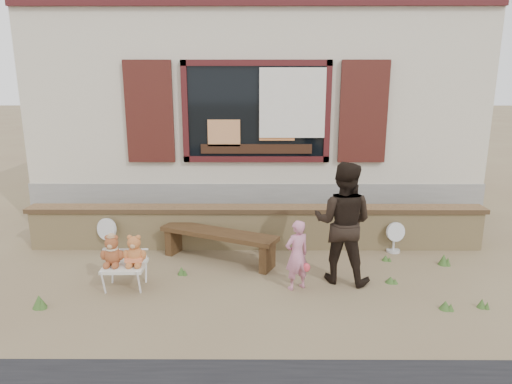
{
  "coord_description": "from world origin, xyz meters",
  "views": [
    {
      "loc": [
        0.03,
        -5.81,
        2.6
      ],
      "look_at": [
        0.0,
        0.6,
        1.0
      ],
      "focal_mm": 32.0,
      "sensor_mm": 36.0,
      "label": 1
    }
  ],
  "objects_px": {
    "bench": "(218,239)",
    "child": "(297,255)",
    "teddy_bear_right": "(135,250)",
    "adult": "(343,223)",
    "folding_chair": "(125,267)",
    "teddy_bear_left": "(112,250)"
  },
  "relations": [
    {
      "from": "bench",
      "to": "child",
      "type": "height_order",
      "value": "child"
    },
    {
      "from": "child",
      "to": "teddy_bear_right",
      "type": "bearing_deg",
      "value": -27.31
    },
    {
      "from": "child",
      "to": "adult",
      "type": "distance_m",
      "value": 0.74
    },
    {
      "from": "folding_chair",
      "to": "adult",
      "type": "height_order",
      "value": "adult"
    },
    {
      "from": "bench",
      "to": "teddy_bear_left",
      "type": "relative_size",
      "value": 4.41
    },
    {
      "from": "child",
      "to": "folding_chair",
      "type": "bearing_deg",
      "value": -27.2
    },
    {
      "from": "bench",
      "to": "teddy_bear_left",
      "type": "height_order",
      "value": "teddy_bear_left"
    },
    {
      "from": "teddy_bear_left",
      "to": "adult",
      "type": "bearing_deg",
      "value": 3.56
    },
    {
      "from": "teddy_bear_left",
      "to": "adult",
      "type": "distance_m",
      "value": 2.95
    },
    {
      "from": "folding_chair",
      "to": "child",
      "type": "relative_size",
      "value": 0.58
    },
    {
      "from": "bench",
      "to": "teddy_bear_right",
      "type": "bearing_deg",
      "value": -112.78
    },
    {
      "from": "adult",
      "to": "child",
      "type": "bearing_deg",
      "value": 43.98
    },
    {
      "from": "teddy_bear_left",
      "to": "child",
      "type": "relative_size",
      "value": 0.44
    },
    {
      "from": "bench",
      "to": "teddy_bear_right",
      "type": "relative_size",
      "value": 4.4
    },
    {
      "from": "child",
      "to": "adult",
      "type": "relative_size",
      "value": 0.57
    },
    {
      "from": "teddy_bear_right",
      "to": "teddy_bear_left",
      "type": "bearing_deg",
      "value": 180.0
    },
    {
      "from": "bench",
      "to": "folding_chair",
      "type": "bearing_deg",
      "value": -116.48
    },
    {
      "from": "bench",
      "to": "teddy_bear_left",
      "type": "distance_m",
      "value": 1.55
    },
    {
      "from": "bench",
      "to": "child",
      "type": "bearing_deg",
      "value": -15.49
    },
    {
      "from": "folding_chair",
      "to": "teddy_bear_left",
      "type": "relative_size",
      "value": 1.31
    },
    {
      "from": "adult",
      "to": "teddy_bear_right",
      "type": "bearing_deg",
      "value": 26.33
    },
    {
      "from": "bench",
      "to": "teddy_bear_right",
      "type": "xyz_separation_m",
      "value": [
        -0.97,
        -0.89,
        0.19
      ]
    }
  ]
}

